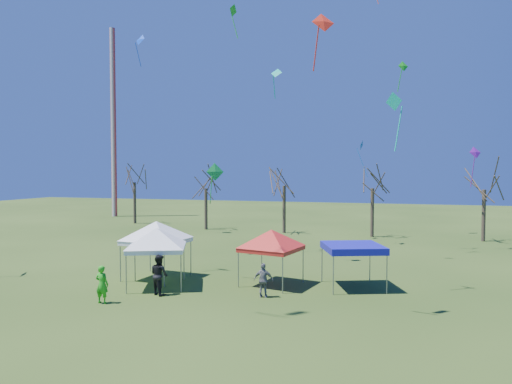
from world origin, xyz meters
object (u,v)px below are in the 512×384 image
Objects in this scene: radio_mast at (113,123)px; tree_3 at (373,171)px; tree_0 at (134,168)px; tent_white_west at (156,225)px; tree_4 at (485,171)px; tent_blue at (353,248)px; tree_2 at (284,169)px; tent_white_mid at (156,232)px; person_grey at (264,280)px; person_green at (102,284)px; tree_1 at (206,174)px; person_dark at (159,275)px; tent_red at (271,233)px.

tree_3 is (34.03, -9.96, -6.42)m from radio_mast.
tent_white_west is (15.96, -23.75, -3.48)m from tree_0.
tent_white_west is at bearing -56.10° from tree_0.
tree_4 is 2.15× the size of tent_blue.
tent_white_mid is at bearing -94.13° from tree_2.
tree_0 is at bearing -56.53° from person_grey.
tent_blue is at bearing -150.20° from person_green.
tree_1 is 4.60× the size of person_grey.
person_grey is (6.81, -1.99, -2.19)m from tent_white_west.
radio_mast is 39.33m from tent_white_west.
tent_white_west is 1.13× the size of tent_white_mid.
tree_4 is 29.45m from tent_white_mid.
tent_blue is at bearing -67.29° from tree_2.
tent_red is at bearing -117.50° from person_dark.
tree_3 reaches higher than person_green.
tent_red is (-13.68, -19.94, -3.31)m from tree_4.
tent_red is at bearing -140.07° from person_green.
tree_3 reaches higher than tree_4.
tent_white_west is 6.58m from tent_red.
tree_2 reaches higher than tent_white_mid.
tree_2 is at bearing 101.25° from tent_red.
tent_white_mid reaches higher than tent_red.
tree_0 is at bearing -29.70° from person_dark.
tree_3 is at bearing -113.28° from person_green.
tree_1 is 0.95× the size of tree_3.
tree_4 is at bearing -12.99° from radio_mast.
tree_2 is 1.03× the size of tree_3.
tent_red is at bearing -45.25° from radio_mast.
person_dark is at bearing -130.87° from person_green.
tent_white_mid is (6.78, -22.63, -2.92)m from tree_1.
tent_red is at bearing -46.00° from tree_0.
tree_4 is 24.41m from tent_red.
tree_3 is at bearing 65.55° from tent_white_mid.
tree_0 is at bearing 123.90° from tent_white_west.
tent_blue is at bearing -128.63° from person_dark.
tree_3 reaches higher than tent_white_west.
tree_1 is at bearing -15.18° from tree_0.
tree_1 is at bearing 129.85° from tent_blue.
tree_4 is (26.12, -0.65, 0.27)m from tree_1.
tree_4 is 4.81× the size of person_grey.
tree_3 is at bearing 77.70° from tent_red.
radio_mast reaches higher than tree_3.
person_green is at bearing -89.83° from tent_white_west.
tree_2 is 1.94× the size of tent_white_west.
person_dark is (-9.12, -23.41, -5.09)m from tree_3.
tent_white_mid is 1.02× the size of tent_blue.
tent_white_west is at bearing -174.14° from tent_blue.
tree_4 is 21.85m from tent_blue.
radio_mast is at bearing -26.54° from person_dark.
tree_3 is 24.41m from tent_white_mid.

